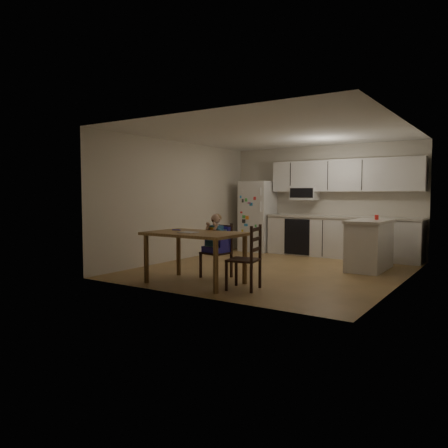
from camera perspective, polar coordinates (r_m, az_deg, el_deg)
room at (r=8.48m, az=8.06°, el=2.91°), size 4.52×5.01×2.51m
refrigerator at (r=10.69m, az=4.41°, el=1.01°), size 0.72×0.70×1.70m
kitchen_run at (r=9.94m, az=15.04°, el=0.82°), size 3.37×0.62×2.15m
kitchen_island at (r=8.49m, az=18.48°, el=-2.57°), size 0.65×1.25×0.92m
red_cup at (r=8.59m, az=19.31°, el=0.84°), size 0.07×0.07×0.09m
dining_table at (r=6.81m, az=-3.79°, el=-1.99°), size 1.50×0.96×0.80m
napkin at (r=6.75m, az=-4.71°, el=-1.09°), size 0.26×0.22×0.01m
toddler_spoon at (r=7.18m, az=-6.33°, el=-0.77°), size 0.12×0.06×0.02m
chair_booster at (r=7.31m, az=-0.82°, el=-1.97°), size 0.46×0.46×1.07m
chair_side at (r=6.36m, az=3.37°, el=-3.86°), size 0.49×0.49×0.95m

